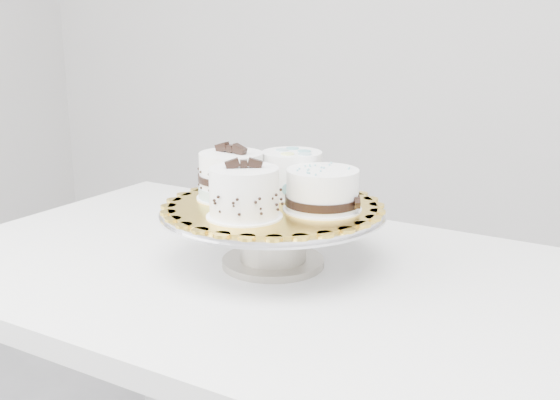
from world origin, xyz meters
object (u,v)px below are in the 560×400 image
at_px(cake_ribbon, 323,191).
at_px(cake_dots, 292,173).
at_px(cake_board, 273,206).
at_px(cake_stand, 273,226).
at_px(cake_banded, 231,178).
at_px(table, 245,309).
at_px(cake_swirl, 244,194).

bearing_deg(cake_ribbon, cake_dots, 119.35).
bearing_deg(cake_dots, cake_board, -74.80).
relative_size(cake_stand, cake_board, 1.09).
bearing_deg(cake_banded, cake_board, 7.70).
bearing_deg(table, cake_banded, 156.16).
relative_size(cake_board, cake_swirl, 2.34).
bearing_deg(cake_dots, cake_stand, -74.80).
bearing_deg(cake_dots, cake_swirl, -77.21).
distance_m(cake_stand, cake_banded, 0.11).
bearing_deg(cake_swirl, cake_ribbon, 11.82).
xyz_separation_m(cake_stand, cake_board, (-0.00, 0.00, 0.04)).
height_order(cake_board, cake_ribbon, cake_ribbon).
xyz_separation_m(cake_stand, cake_ribbon, (0.09, 0.01, 0.07)).
height_order(table, cake_banded, cake_banded).
height_order(cake_swirl, cake_ribbon, cake_swirl).
relative_size(cake_stand, cake_dots, 2.88).
xyz_separation_m(cake_banded, cake_ribbon, (0.17, -0.00, -0.01)).
xyz_separation_m(cake_swirl, cake_dots, (0.01, 0.16, 0.00)).
xyz_separation_m(cake_swirl, cake_banded, (-0.08, 0.10, -0.00)).
height_order(cake_swirl, cake_dots, cake_swirl).
bearing_deg(cake_ribbon, cake_stand, 161.22).
relative_size(table, cake_board, 3.41).
bearing_deg(cake_dots, cake_banded, -125.99).
bearing_deg(cake_ribbon, table, 164.75).
relative_size(cake_swirl, cake_ribbon, 0.98).
height_order(table, cake_board, cake_board).
bearing_deg(cake_dots, cake_ribbon, -21.55).
xyz_separation_m(cake_stand, cake_dots, (0.00, 0.07, 0.08)).
xyz_separation_m(cake_stand, cake_swirl, (-0.01, -0.09, 0.08)).
relative_size(cake_dots, cake_ribbon, 0.86).
distance_m(cake_banded, cake_dots, 0.11).
xyz_separation_m(table, cake_swirl, (0.04, -0.08, 0.23)).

